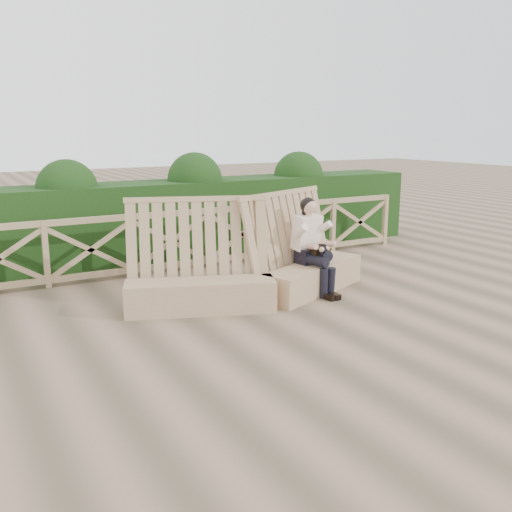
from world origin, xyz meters
TOP-DOWN VIEW (x-y plane):
  - ground at (0.00, 0.00)m, footprint 60.00×60.00m
  - bench at (0.49, 1.26)m, footprint 4.08×1.49m
  - woman at (1.45, 1.22)m, footprint 0.47×0.95m
  - guardrail at (0.00, 3.50)m, footprint 10.10×0.09m
  - hedge at (0.00, 4.70)m, footprint 12.00×1.20m

SIDE VIEW (x-z plane):
  - ground at x=0.00m, z-range 0.00..0.00m
  - bench at x=0.49m, z-range -0.39..1.19m
  - guardrail at x=0.00m, z-range 0.00..1.10m
  - hedge at x=0.00m, z-range 0.00..1.50m
  - woman at x=1.45m, z-range 0.04..1.53m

